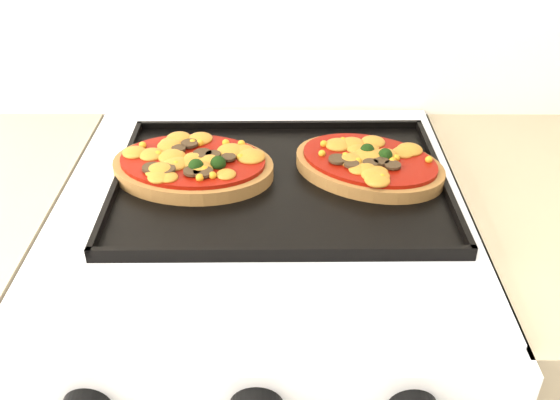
# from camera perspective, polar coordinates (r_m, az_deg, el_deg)

# --- Properties ---
(control_panel) EXTENTS (0.60, 0.02, 0.09)m
(control_panel) POSITION_cam_1_polar(r_m,az_deg,el_deg) (0.71, -2.45, -17.51)
(control_panel) COLOR silver
(control_panel) RESTS_ON stove
(baking_tray) EXTENTS (0.49, 0.37, 0.02)m
(baking_tray) POSITION_cam_1_polar(r_m,az_deg,el_deg) (0.92, 0.02, 1.81)
(baking_tray) COLOR black
(baking_tray) RESTS_ON stove
(pizza_left) EXTENTS (0.27, 0.21, 0.04)m
(pizza_left) POSITION_cam_1_polar(r_m,az_deg,el_deg) (0.94, -7.97, 3.27)
(pizza_left) COLOR brown
(pizza_left) RESTS_ON baking_tray
(pizza_right) EXTENTS (0.28, 0.25, 0.03)m
(pizza_right) POSITION_cam_1_polar(r_m,az_deg,el_deg) (0.95, 8.13, 3.37)
(pizza_right) COLOR brown
(pizza_right) RESTS_ON baking_tray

